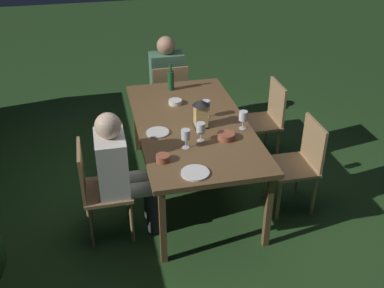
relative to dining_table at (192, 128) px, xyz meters
The scene contains 19 objects.
ground_plane 0.71m from the dining_table, ahead, with size 16.00×16.00×0.00m, color #26471E.
dining_table is the anchor object (origin of this frame).
chair_side_left_a 1.02m from the dining_table, 115.97° to the right, with size 0.42×0.40×0.87m.
chair_side_right_a 1.02m from the dining_table, 115.97° to the left, with size 0.42×0.40×0.87m.
person_in_cream 0.83m from the dining_table, 121.92° to the left, with size 0.38×0.47×1.15m.
chair_head_far 1.24m from the dining_table, ahead, with size 0.40×0.42×0.87m.
person_in_green 1.42m from the dining_table, ahead, with size 0.48×0.38×1.15m.
chair_side_left_b 1.02m from the dining_table, 64.03° to the right, with size 0.42×0.40×0.87m.
lantern_centerpiece 0.23m from the dining_table, 146.65° to the right, with size 0.15×0.15×0.27m.
green_bottle_on_table 0.79m from the dining_table, ahead, with size 0.07×0.07×0.29m.
wine_glass_a 0.48m from the dining_table, 160.75° to the left, with size 0.08×0.08×0.17m.
wine_glass_b 0.24m from the dining_table, 61.67° to the right, with size 0.08×0.08×0.17m.
wine_glass_c 0.38m from the dining_table, behind, with size 0.08×0.08×0.17m.
wine_glass_d 0.49m from the dining_table, 116.03° to the right, with size 0.08×0.08×0.17m.
plate_a 0.36m from the dining_table, 110.44° to the left, with size 0.20×0.20×0.01m, color silver.
plate_b 0.83m from the dining_table, 169.05° to the left, with size 0.22×0.22×0.01m, color white.
bowl_olives 0.42m from the dining_table, 148.00° to the right, with size 0.15×0.15×0.05m.
bowl_bread 0.44m from the dining_table, ahead, with size 0.13×0.13×0.04m.
bowl_salad 0.69m from the dining_table, 147.69° to the left, with size 0.11×0.11×0.05m.
Camera 1 is at (-3.64, 0.82, 2.74)m, focal length 43.15 mm.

